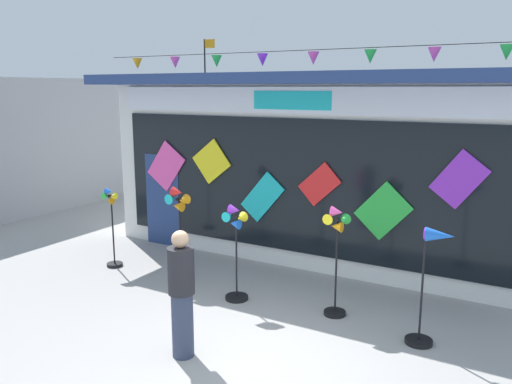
% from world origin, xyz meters
% --- Properties ---
extents(ground_plane, '(80.00, 80.00, 0.00)m').
position_xyz_m(ground_plane, '(0.00, 0.00, 0.00)').
color(ground_plane, '#9E9B99').
extents(kite_shop_building, '(9.03, 6.70, 4.81)m').
position_xyz_m(kite_shop_building, '(-1.00, 6.28, 1.86)').
color(kite_shop_building, silver).
rests_on(kite_shop_building, ground_plane).
extents(wind_spinner_far_left, '(0.31, 0.31, 1.56)m').
position_xyz_m(wind_spinner_far_left, '(-4.01, 1.70, 0.88)').
color(wind_spinner_far_left, black).
rests_on(wind_spinner_far_left, ground_plane).
extents(wind_spinner_left, '(0.43, 0.38, 1.71)m').
position_xyz_m(wind_spinner_left, '(-2.43, 1.76, 1.11)').
color(wind_spinner_left, black).
rests_on(wind_spinner_left, ground_plane).
extents(wind_spinner_center_left, '(0.39, 0.38, 1.60)m').
position_xyz_m(wind_spinner_center_left, '(-1.09, 1.51, 0.96)').
color(wind_spinner_center_left, black).
rests_on(wind_spinner_center_left, ground_plane).
extents(wind_spinner_center_right, '(0.38, 0.34, 1.71)m').
position_xyz_m(wind_spinner_center_right, '(0.53, 1.76, 1.09)').
color(wind_spinner_center_right, black).
rests_on(wind_spinner_center_right, ground_plane).
extents(wind_spinner_right, '(0.56, 0.37, 1.64)m').
position_xyz_m(wind_spinner_right, '(1.95, 1.50, 0.96)').
color(wind_spinner_right, black).
rests_on(wind_spinner_right, ground_plane).
extents(person_near_camera, '(0.46, 0.46, 1.68)m').
position_xyz_m(person_near_camera, '(-0.73, -0.35, 0.89)').
color(person_near_camera, '#333D56').
rests_on(person_near_camera, ground_plane).
extents(neighbour_building, '(5.21, 8.98, 3.67)m').
position_xyz_m(neighbour_building, '(-11.34, 5.39, 1.84)').
color(neighbour_building, '#99999E').
rests_on(neighbour_building, ground_plane).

